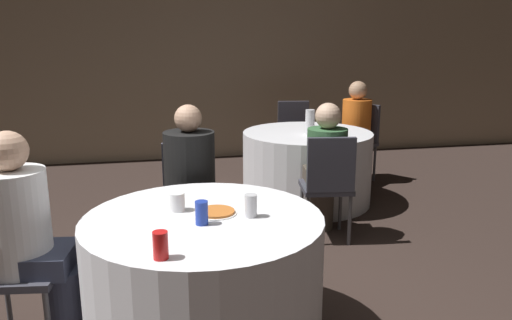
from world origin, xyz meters
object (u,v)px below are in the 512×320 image
Objects in this scene: table_far at (307,167)px; chair_far_south at (328,179)px; bottle_far at (310,122)px; soda_can_silver at (251,205)px; table_near at (205,280)px; chair_near_west at (2,255)px; chair_near_north at (190,192)px; soda_can_red at (161,245)px; chair_far_north at (294,131)px; person_black_shirt at (191,188)px; person_white_shirt at (32,242)px; pizza_plate_near at (216,212)px; soda_can_blue at (202,213)px; person_orange_shirt at (353,132)px; chair_far_northeast at (360,135)px; person_green_jacket at (325,169)px.

chair_far_south is at bearing -98.20° from table_far.
chair_far_south is 3.65× the size of bottle_far.
chair_far_south is 7.35× the size of soda_can_silver.
bottle_far is (1.25, 2.10, 0.49)m from table_near.
chair_near_west is 1.39m from chair_near_north.
soda_can_red is at bearing 60.60° from chair_near_west.
chair_far_north is at bearing -122.57° from chair_near_north.
person_black_shirt is 9.83× the size of soda_can_red.
person_white_shirt is at bearing 137.80° from soda_can_red.
soda_can_red is at bearing 80.65° from person_black_shirt.
chair_near_west is at bearing 174.59° from pizza_plate_near.
person_white_shirt is 9.83× the size of soda_can_blue.
chair_far_south is 1.82m from person_orange_shirt.
table_near is 0.93m from person_black_shirt.
table_far is 10.66× the size of soda_can_red.
pizza_plate_near reaches higher than table_far.
person_green_jacket reaches higher than chair_far_northeast.
table_near is at bearing 64.39° from soda_can_red.
person_black_shirt is at bearing 133.64° from chair_near_west.
person_black_shirt is 1.75m from bottle_far.
soda_can_red is 0.64m from soda_can_silver.
soda_can_blue is (-0.09, -0.14, 0.05)m from pizza_plate_near.
soda_can_blue is (-2.01, -2.89, 0.19)m from person_orange_shirt.
chair_near_west is 0.76× the size of person_orange_shirt.
chair_far_northeast reaches higher than table_near.
table_near is at bearing 75.06° from chair_far_north.
chair_far_northeast reaches higher than table_far.
chair_near_west is 1.33m from soda_can_silver.
person_green_jacket reaches higher than chair_near_west.
chair_far_northeast is 0.75× the size of person_white_shirt.
soda_can_red is (-2.35, -3.35, 0.25)m from chair_far_northeast.
person_orange_shirt reaches higher than chair_far_south.
person_orange_shirt reaches higher than chair_far_north.
chair_far_north is at bearing 70.30° from soda_can_silver.
person_green_jacket is 1.70m from pizza_plate_near.
chair_near_north is at bearing 93.59° from person_orange_shirt.
soda_can_red is (0.81, -0.62, 0.25)m from chair_near_west.
table_near is 1.43× the size of chair_far_north.
chair_near_north is at bearing -165.18° from chair_far_south.
person_green_jacket is at bearing 128.80° from person_white_shirt.
chair_far_northeast is at bearing -139.04° from chair_near_north.
pizza_plate_near is at bearing 75.93° from chair_far_north.
person_white_shirt is 2.92m from bottle_far.
soda_can_blue is (-0.02, -1.00, 0.17)m from person_black_shirt.
person_orange_shirt is at bearing -136.41° from person_black_shirt.
table_near is 1.07m from chair_near_west.
chair_near_west is 2.40m from chair_far_south.
chair_far_northeast is at bearing 158.07° from chair_far_north.
chair_far_northeast is 0.76× the size of person_orange_shirt.
chair_near_north reaches higher than table_near.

